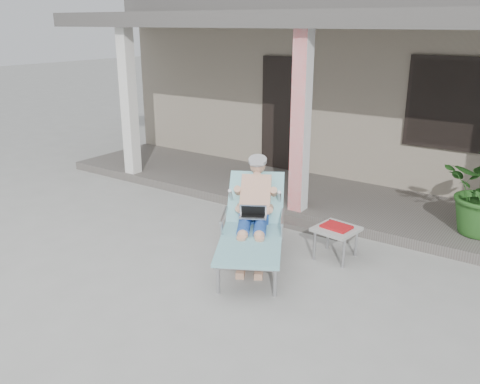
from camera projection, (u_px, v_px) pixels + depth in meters
The scene contains 7 objects.
ground at pixel (211, 272), 6.06m from camera, with size 60.00×60.00×0.00m, color #9E9E99.
house at pixel (400, 81), 10.60m from camera, with size 10.40×5.40×3.30m.
porch_deck at pixel (322, 198), 8.38m from camera, with size 10.00×2.00×0.15m, color #605B56.
porch_overhang at pixel (330, 26), 7.48m from camera, with size 10.00×2.30×2.85m.
porch_step at pixel (287, 222), 7.50m from camera, with size 2.00×0.30×0.07m, color #605B56.
lounger at pixel (253, 200), 6.21m from camera, with size 1.52×1.96×1.25m.
side_table at pixel (336, 231), 6.33m from camera, with size 0.55×0.55×0.44m.
Camera 1 is at (3.37, -4.29, 2.84)m, focal length 38.00 mm.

